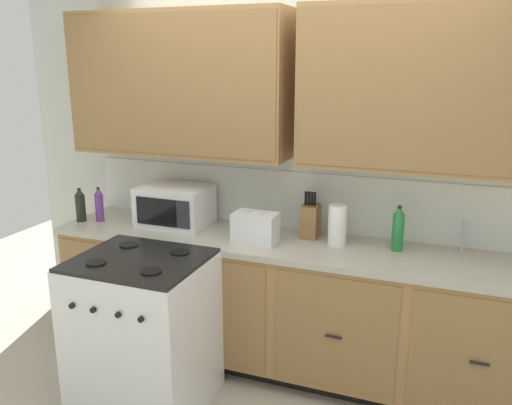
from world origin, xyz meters
The scene contains 12 objects.
ground_plane centered at (0.00, 0.00, 0.00)m, with size 8.00×8.00×0.00m, color #B2A893.
wall_unit centered at (0.00, 0.50, 1.67)m, with size 4.37×0.40×2.54m.
counter_run centered at (0.00, 0.30, 0.47)m, with size 3.20×0.64×0.92m.
stove_range centered at (-0.70, -0.33, 0.47)m, with size 0.76×0.68×0.95m.
microwave centered at (-0.85, 0.36, 1.06)m, with size 0.48×0.37×0.28m.
toaster centered at (-0.19, 0.23, 1.02)m, with size 0.28×0.18×0.19m.
knife_block centered at (0.12, 0.44, 1.04)m, with size 0.11×0.14×0.31m.
sink_faucet centered at (1.06, 0.51, 1.02)m, with size 0.02×0.02×0.20m, color #B2B5BA.
paper_towel_roll centered at (0.31, 0.36, 1.05)m, with size 0.12×0.12×0.26m, color white.
bottle_green centered at (0.68, 0.39, 1.06)m, with size 0.07×0.07×0.28m.
bottle_violet centered at (-1.41, 0.25, 1.05)m, with size 0.06×0.06×0.25m.
bottle_dark centered at (-1.53, 0.20, 1.04)m, with size 0.07×0.07×0.24m.
Camera 1 is at (0.96, -2.77, 2.05)m, focal length 36.97 mm.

